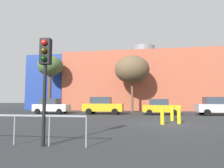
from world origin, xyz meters
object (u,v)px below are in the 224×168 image
at_px(parked_car_0, 51,106).
at_px(parked_car_1, 103,106).
at_px(bare_tree_0, 132,70).
at_px(parked_car_2, 160,107).
at_px(parked_car_3, 218,106).
at_px(bollard_yellow_0, 172,113).
at_px(bollard_yellow_1, 162,117).
at_px(bollard_yellow_2, 179,115).
at_px(bare_tree_1, 50,67).
at_px(traffic_light_near_left, 45,66).

height_order(parked_car_0, parked_car_1, parked_car_1).
bearing_deg(parked_car_1, bare_tree_0, 56.20).
distance_m(parked_car_1, parked_car_2, 6.28).
relative_size(parked_car_3, bollard_yellow_0, 3.91).
relative_size(parked_car_3, bollard_yellow_1, 4.42).
bearing_deg(bollard_yellow_2, parked_car_1, 129.39).
bearing_deg(parked_car_1, bollard_yellow_1, -57.28).
height_order(bare_tree_0, bollard_yellow_2, bare_tree_0).
height_order(bare_tree_1, bollard_yellow_0, bare_tree_1).
bearing_deg(parked_car_0, traffic_light_near_left, -65.03).
distance_m(traffic_light_near_left, bollard_yellow_0, 10.92).
distance_m(parked_car_1, bollard_yellow_1, 10.42).
xyz_separation_m(traffic_light_near_left, bare_tree_1, (-10.08, 20.77, 3.83)).
distance_m(parked_car_2, bollard_yellow_2, 8.23).
height_order(parked_car_3, traffic_light_near_left, traffic_light_near_left).
relative_size(parked_car_2, bare_tree_0, 0.51).
xyz_separation_m(parked_car_3, bollard_yellow_2, (-5.30, -8.21, -0.37)).
xyz_separation_m(parked_car_1, bollard_yellow_1, (5.63, -8.76, -0.46)).
height_order(parked_car_3, bollard_yellow_0, parked_car_3).
bearing_deg(traffic_light_near_left, parked_car_1, -179.49).
bearing_deg(bare_tree_0, bollard_yellow_1, -79.17).
xyz_separation_m(parked_car_2, traffic_light_near_left, (-5.19, -15.48, 1.86)).
bearing_deg(parked_car_2, bollard_yellow_1, -94.26).
bearing_deg(bollard_yellow_1, bollard_yellow_2, 25.90).
bearing_deg(bollard_yellow_2, parked_car_0, 147.44).
distance_m(traffic_light_near_left, bare_tree_0, 20.39).
xyz_separation_m(parked_car_0, parked_car_1, (6.12, -0.00, 0.08)).
relative_size(parked_car_1, parked_car_3, 1.02).
distance_m(bollard_yellow_0, bollard_yellow_2, 1.93).
bearing_deg(bollard_yellow_0, bare_tree_0, 107.88).
xyz_separation_m(bare_tree_0, bare_tree_1, (-12.06, 0.70, 0.86)).
height_order(parked_car_1, parked_car_3, parked_car_1).
bearing_deg(bollard_yellow_2, parked_car_2, 93.25).
relative_size(bollard_yellow_0, bollard_yellow_1, 1.13).
bearing_deg(traffic_light_near_left, parked_car_0, -158.56).
bearing_deg(bollard_yellow_0, bollard_yellow_1, -111.24).
bearing_deg(bollard_yellow_1, bare_tree_1, 136.14).
relative_size(traffic_light_near_left, bare_tree_1, 0.45).
relative_size(parked_car_1, bollard_yellow_2, 3.96).
distance_m(parked_car_2, traffic_light_near_left, 16.43).
relative_size(parked_car_1, bollard_yellow_1, 4.50).
bearing_deg(parked_car_2, bare_tree_0, 124.93).
relative_size(parked_car_2, traffic_light_near_left, 1.06).
distance_m(parked_car_1, bare_tree_0, 7.26).
height_order(parked_car_1, parked_car_2, parked_car_1).
relative_size(parked_car_2, bollard_yellow_0, 3.50).
height_order(parked_car_2, parked_car_3, parked_car_3).
distance_m(parked_car_0, bollard_yellow_1, 14.65).
bearing_deg(parked_car_1, parked_car_2, 0.00).
xyz_separation_m(parked_car_0, traffic_light_near_left, (7.21, -15.48, 1.82)).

